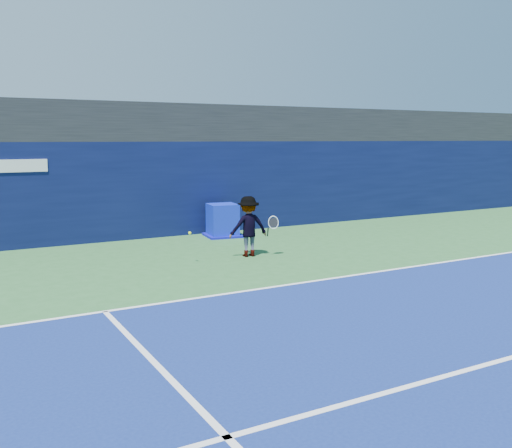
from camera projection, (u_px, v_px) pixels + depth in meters
name	position (u px, v px, depth m)	size (l,w,h in m)	color
ground	(431.00, 315.00, 10.07)	(80.00, 80.00, 0.00)	#2B612F
baseline	(330.00, 279.00, 12.67)	(24.00, 0.10, 0.01)	white
stadium_band	(184.00, 124.00, 19.48)	(36.00, 3.00, 1.20)	black
back_wall_assembly	(196.00, 187.00, 18.93)	(36.00, 1.03, 3.00)	#0A1037
equipment_cart	(223.00, 222.00, 18.14)	(1.22, 1.22, 1.04)	#0C1DB5
tennis_player	(248.00, 226.00, 15.04)	(1.29, 0.75, 1.60)	white
tennis_ball	(190.00, 233.00, 14.14)	(0.08, 0.08, 0.08)	#C5E018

